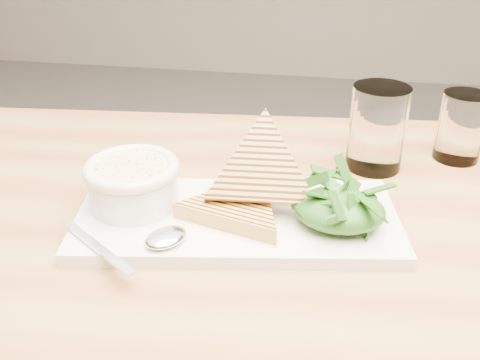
% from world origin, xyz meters
% --- Properties ---
extents(table_top, '(1.30, 0.93, 0.04)m').
position_xyz_m(table_top, '(-0.14, 0.07, 0.72)').
color(table_top, olive).
rests_on(table_top, ground).
extents(table_leg_bl, '(0.06, 0.06, 0.70)m').
position_xyz_m(table_leg_bl, '(-0.71, 0.43, 0.35)').
color(table_leg_bl, olive).
rests_on(table_leg_bl, ground).
extents(platter, '(0.39, 0.22, 0.02)m').
position_xyz_m(platter, '(-0.26, 0.13, 0.75)').
color(platter, white).
rests_on(platter, table_top).
extents(soup_bowl, '(0.10, 0.10, 0.04)m').
position_xyz_m(soup_bowl, '(-0.38, 0.13, 0.78)').
color(soup_bowl, white).
rests_on(soup_bowl, platter).
extents(soup, '(0.09, 0.09, 0.01)m').
position_xyz_m(soup, '(-0.38, 0.13, 0.80)').
color(soup, beige).
rests_on(soup, soup_bowl).
extents(bowl_rim, '(0.11, 0.11, 0.01)m').
position_xyz_m(bowl_rim, '(-0.38, 0.13, 0.80)').
color(bowl_rim, white).
rests_on(bowl_rim, soup_bowl).
extents(sandwich_flat, '(0.18, 0.18, 0.02)m').
position_xyz_m(sandwich_flat, '(-0.25, 0.13, 0.76)').
color(sandwich_flat, '#C09447').
rests_on(sandwich_flat, platter).
extents(sandwich_lean, '(0.16, 0.17, 0.16)m').
position_xyz_m(sandwich_lean, '(-0.23, 0.15, 0.80)').
color(sandwich_lean, '#C09447').
rests_on(sandwich_lean, sandwich_flat).
extents(salad_base, '(0.10, 0.08, 0.04)m').
position_xyz_m(salad_base, '(-0.14, 0.13, 0.77)').
color(salad_base, '#154511').
rests_on(salad_base, platter).
extents(arugula_pile, '(0.11, 0.10, 0.05)m').
position_xyz_m(arugula_pile, '(-0.14, 0.13, 0.78)').
color(arugula_pile, '#2C681D').
rests_on(arugula_pile, platter).
extents(spoon_bowl, '(0.06, 0.06, 0.01)m').
position_xyz_m(spoon_bowl, '(-0.32, 0.06, 0.76)').
color(spoon_bowl, silver).
rests_on(spoon_bowl, platter).
extents(spoon_handle, '(0.10, 0.08, 0.00)m').
position_xyz_m(spoon_handle, '(-0.39, 0.03, 0.76)').
color(spoon_handle, silver).
rests_on(spoon_handle, platter).
extents(glass_near, '(0.08, 0.08, 0.12)m').
position_xyz_m(glass_near, '(-0.09, 0.31, 0.80)').
color(glass_near, white).
rests_on(glass_near, table_top).
extents(glass_far, '(0.06, 0.06, 0.10)m').
position_xyz_m(glass_far, '(0.03, 0.36, 0.79)').
color(glass_far, white).
rests_on(glass_far, table_top).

